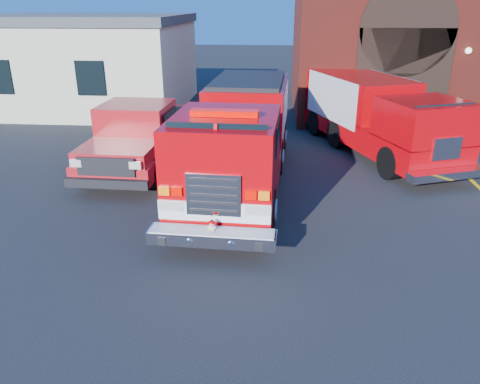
# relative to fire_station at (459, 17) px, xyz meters

# --- Properties ---
(ground) EXTENTS (100.00, 100.00, 0.00)m
(ground) POSITION_rel_fire_station_xyz_m (-8.99, -13.98, -4.25)
(ground) COLOR black
(ground) RESTS_ON ground
(parking_stripe_mid) EXTENTS (0.12, 3.00, 0.01)m
(parking_stripe_mid) POSITION_rel_fire_station_xyz_m (-2.49, -9.98, -4.25)
(parking_stripe_mid) COLOR yellow
(parking_stripe_mid) RESTS_ON ground
(parking_stripe_far) EXTENTS (0.12, 3.00, 0.01)m
(parking_stripe_far) POSITION_rel_fire_station_xyz_m (-2.49, -6.98, -4.25)
(parking_stripe_far) COLOR yellow
(parking_stripe_far) RESTS_ON ground
(fire_station) EXTENTS (15.20, 10.20, 8.45)m
(fire_station) POSITION_rel_fire_station_xyz_m (0.00, 0.00, 0.00)
(fire_station) COLOR maroon
(fire_station) RESTS_ON ground
(side_building) EXTENTS (10.20, 8.20, 4.35)m
(side_building) POSITION_rel_fire_station_xyz_m (-17.99, -0.99, -2.05)
(side_building) COLOR beige
(side_building) RESTS_ON ground
(fire_engine) EXTENTS (2.86, 8.95, 2.72)m
(fire_engine) POSITION_rel_fire_station_xyz_m (-9.30, -11.31, -2.84)
(fire_engine) COLOR black
(fire_engine) RESTS_ON ground
(pickup_truck) EXTENTS (2.39, 6.28, 2.04)m
(pickup_truck) POSITION_rel_fire_station_xyz_m (-12.59, -9.84, -3.29)
(pickup_truck) COLOR black
(pickup_truck) RESTS_ON ground
(secondary_truck) EXTENTS (4.86, 7.94, 2.47)m
(secondary_truck) POSITION_rel_fire_station_xyz_m (-4.90, -7.82, -2.91)
(secondary_truck) COLOR black
(secondary_truck) RESTS_ON ground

